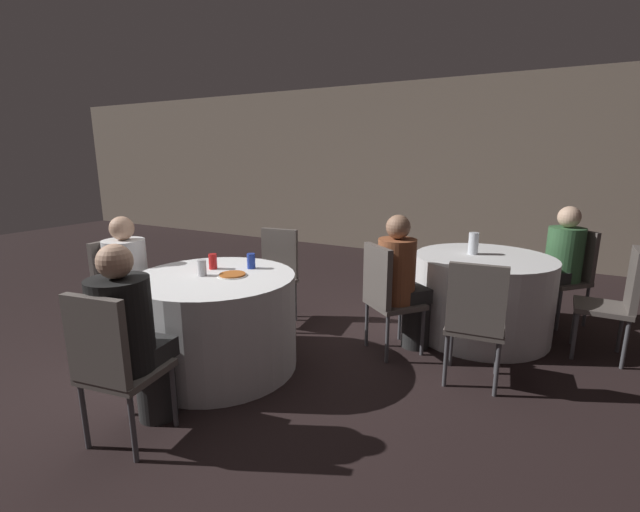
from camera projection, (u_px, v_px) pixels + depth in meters
ground_plane at (215, 365)px, 3.41m from camera, size 16.00×16.00×0.00m
wall_back at (404, 170)px, 7.13m from camera, size 16.00×0.06×2.80m
table_near at (217, 322)px, 3.32m from camera, size 1.22×1.22×0.75m
table_far at (481, 296)px, 3.94m from camera, size 1.23×1.23×0.75m
chair_near_south at (111, 359)px, 2.33m from camera, size 0.46×0.46×0.93m
chair_near_west at (120, 284)px, 3.70m from camera, size 0.43×0.42×0.93m
chair_near_north at (276, 269)px, 4.22m from camera, size 0.45×0.45×0.93m
chair_far_east at (619, 295)px, 3.41m from camera, size 0.41×0.41×0.93m
chair_far_northeast at (570, 269)px, 4.22m from camera, size 0.57×0.57×0.93m
chair_far_south at (475, 315)px, 2.98m from camera, size 0.44×0.44×0.93m
chair_far_southwest at (385, 291)px, 3.52m from camera, size 0.56×0.56×0.93m
person_white_shirt at (133, 283)px, 3.63m from camera, size 0.51×0.35×1.14m
person_black_shirt at (132, 340)px, 2.47m from camera, size 0.37×0.51×1.17m
person_floral_shirt at (403, 284)px, 3.57m from camera, size 0.44×0.46×1.17m
person_green_jacket at (558, 266)px, 4.16m from camera, size 0.47×0.47×1.17m
pizza_plate_near at (233, 275)px, 3.23m from camera, size 0.23×0.23×0.02m
soda_can_silver at (202, 268)px, 3.22m from camera, size 0.07×0.07×0.12m
soda_can_red at (213, 261)px, 3.42m from camera, size 0.07×0.07×0.12m
soda_can_blue at (251, 261)px, 3.43m from camera, size 0.07×0.07×0.12m
bottle_far at (473, 243)px, 3.92m from camera, size 0.09×0.09×0.20m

